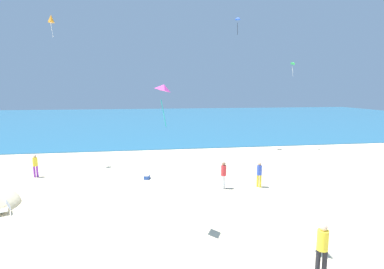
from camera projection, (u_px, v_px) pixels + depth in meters
The scene contains 12 objects.
ground_plane at pixel (187, 180), 18.26m from camera, with size 120.00×120.00×0.00m, color beige.
ocean_water at pixel (158, 119), 56.80m from camera, with size 120.00×60.00×0.05m, color #236084.
beach_chair_near_camera at pixel (4, 208), 13.22m from camera, with size 0.79×0.78×0.61m.
cooler_box at pixel (147, 177), 18.47m from camera, with size 0.43×0.61×0.26m.
person_0 at pixel (35, 164), 18.71m from camera, with size 0.37×0.37×1.45m.
person_1 at pixel (224, 173), 16.52m from camera, with size 0.40×0.40×1.51m.
person_3 at pixel (322, 246), 8.73m from camera, with size 0.44×0.44×1.63m.
person_5 at pixel (259, 173), 16.78m from camera, with size 0.40×0.40×1.44m.
kite_green at pixel (293, 63), 26.68m from camera, with size 0.43×0.52×1.36m.
kite_blue at pixel (238, 19), 26.13m from camera, with size 0.47×0.60×1.51m.
kite_magenta at pixel (164, 88), 10.76m from camera, with size 0.54×0.67×1.61m.
kite_orange at pixel (51, 19), 20.00m from camera, with size 0.60×0.60×1.47m.
Camera 1 is at (-2.47, -7.48, 5.45)m, focal length 27.92 mm.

